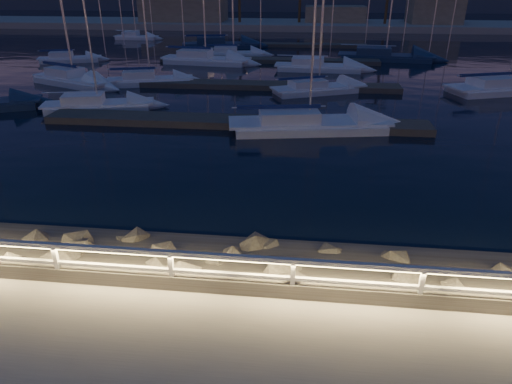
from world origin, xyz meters
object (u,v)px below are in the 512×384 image
sailboat_j (204,59)px  sailboat_h (504,86)px  sailboat_d (305,123)px  sailboat_g (317,66)px  sailboat_m (135,36)px  guard_rail (129,258)px  sailboat_c (316,88)px  sailboat_a (148,79)px  sailboat_k (219,44)px  sailboat_n (232,53)px  sailboat_e (72,79)px  sailboat_b (96,104)px  sailboat_i (68,58)px  sailboat_l (383,56)px

sailboat_j → sailboat_h: bearing=-14.4°
sailboat_h → sailboat_d: bearing=-162.4°
sailboat_g → sailboat_m: bearing=141.7°
guard_rail → sailboat_c: 25.25m
sailboat_a → sailboat_k: 21.63m
sailboat_h → sailboat_n: sailboat_h is taller
sailboat_e → sailboat_m: bearing=125.4°
sailboat_b → sailboat_h: 29.04m
sailboat_g → guard_rail: bearing=-96.2°
sailboat_a → sailboat_b: (-0.78, -7.93, -0.02)m
sailboat_a → sailboat_j: sailboat_j is taller
sailboat_i → sailboat_k: bearing=22.6°
sailboat_c → sailboat_j: 16.00m
sailboat_e → sailboat_g: bearing=48.0°
guard_rail → sailboat_h: bearing=55.1°
sailboat_e → sailboat_g: (19.30, 8.35, -0.04)m
sailboat_j → sailboat_n: 5.22m
sailboat_k → sailboat_i: bearing=-150.7°
sailboat_c → sailboat_j: (-11.02, 11.60, 0.08)m
guard_rail → sailboat_m: (-20.10, 55.01, -0.98)m
guard_rail → sailboat_k: sailboat_k is taller
guard_rail → sailboat_m: size_ratio=4.30×
sailboat_a → sailboat_i: bearing=123.7°
sailboat_i → sailboat_j: sailboat_j is taller
sailboat_b → sailboat_e: (-5.21, 7.29, 0.06)m
sailboat_e → guard_rail: bearing=-35.9°
sailboat_m → sailboat_c: bearing=-48.6°
sailboat_b → sailboat_g: 21.06m
sailboat_a → sailboat_n: (4.28, 15.01, -0.02)m
sailboat_d → sailboat_a: bearing=129.1°
sailboat_n → sailboat_i: bearing=-169.6°
sailboat_h → sailboat_j: 26.68m
guard_rail → sailboat_j: (-6.24, 36.38, -0.90)m
sailboat_b → sailboat_k: 29.59m
sailboat_m → sailboat_l: bearing=-22.4°
sailboat_g → sailboat_l: size_ratio=0.84×
sailboat_b → sailboat_k: bearing=69.7°
sailboat_a → sailboat_c: sailboat_c is taller
sailboat_c → sailboat_n: size_ratio=1.04×
sailboat_h → sailboat_g: bearing=132.1°
sailboat_k → sailboat_l: size_ratio=0.96×
sailboat_c → sailboat_i: bearing=131.6°
sailboat_c → sailboat_l: (6.90, 15.87, 0.06)m
sailboat_h → sailboat_m: (-38.67, 28.43, -0.05)m
sailboat_k → sailboat_n: bearing=-80.3°
guard_rail → sailboat_c: bearing=79.1°
sailboat_a → sailboat_l: (20.16, 14.48, 0.04)m
guard_rail → sailboat_h: (18.58, 26.58, -0.93)m
sailboat_a → sailboat_i: 15.11m
sailboat_d → sailboat_n: size_ratio=1.31×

